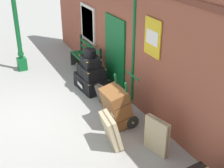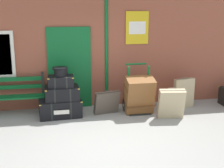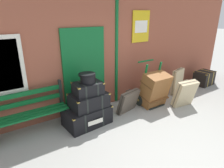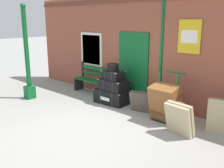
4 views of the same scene
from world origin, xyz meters
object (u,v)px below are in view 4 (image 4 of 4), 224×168
at_px(round_hatbox, 113,67).
at_px(suitcase_umber, 221,116).
at_px(steamer_trunk_base, 112,96).
at_px(steamer_trunk_middle, 114,85).
at_px(steamer_trunk_top, 113,75).
at_px(platform_bench, 94,81).
at_px(porters_trolley, 168,109).
at_px(suitcase_olive, 179,119).
at_px(suitcase_brown, 141,102).
at_px(large_brown_trunk, 165,103).
at_px(lamp_post, 28,64).

height_order(round_hatbox, suitcase_umber, round_hatbox).
xyz_separation_m(steamer_trunk_base, suitcase_umber, (3.20, 0.07, 0.18)).
distance_m(steamer_trunk_middle, steamer_trunk_top, 0.29).
xyz_separation_m(platform_bench, steamer_trunk_top, (1.21, -0.36, 0.43)).
distance_m(porters_trolley, suitcase_olive, 0.93).
relative_size(steamer_trunk_middle, suitcase_brown, 1.24).
xyz_separation_m(steamer_trunk_base, round_hatbox, (0.05, -0.03, 0.91)).
xyz_separation_m(steamer_trunk_base, large_brown_trunk, (1.93, -0.18, 0.27)).
bearing_deg(suitcase_umber, large_brown_trunk, -168.79).
xyz_separation_m(steamer_trunk_top, suitcase_brown, (1.09, -0.06, -0.58)).
xyz_separation_m(round_hatbox, suitcase_brown, (1.09, -0.05, -0.83)).
bearing_deg(steamer_trunk_middle, porters_trolley, 0.11).
height_order(steamer_trunk_middle, suitcase_brown, steamer_trunk_middle).
relative_size(steamer_trunk_top, suitcase_brown, 0.94).
relative_size(steamer_trunk_base, suitcase_brown, 1.58).
relative_size(porters_trolley, large_brown_trunk, 1.26).
xyz_separation_m(steamer_trunk_base, steamer_trunk_top, (0.05, -0.01, 0.66)).
bearing_deg(suitcase_brown, suitcase_umber, 3.90).
bearing_deg(suitcase_olive, steamer_trunk_middle, 165.64).
bearing_deg(suitcase_olive, round_hatbox, 165.99).
bearing_deg(platform_bench, steamer_trunk_middle, -16.42).
bearing_deg(suitcase_brown, suitcase_olive, -22.11).
distance_m(steamer_trunk_middle, suitcase_olive, 2.62).
bearing_deg(lamp_post, suitcase_olive, 9.36).
height_order(lamp_post, porters_trolley, lamp_post).
xyz_separation_m(steamer_trunk_top, porters_trolley, (1.89, 0.00, -0.60)).
relative_size(lamp_post, steamer_trunk_top, 4.68).
height_order(steamer_trunk_base, porters_trolley, porters_trolley).
relative_size(steamer_trunk_base, suitcase_umber, 1.30).
xyz_separation_m(lamp_post, platform_bench, (1.11, 1.81, -0.67)).
distance_m(steamer_trunk_base, suitcase_brown, 1.14).
bearing_deg(steamer_trunk_base, round_hatbox, -30.14).
distance_m(platform_bench, large_brown_trunk, 3.14).
height_order(large_brown_trunk, suitcase_umber, large_brown_trunk).
height_order(platform_bench, suitcase_umber, platform_bench).
bearing_deg(suitcase_brown, large_brown_trunk, -7.93).
relative_size(platform_bench, suitcase_umber, 1.97).
bearing_deg(porters_trolley, suitcase_umber, 3.52).
height_order(steamer_trunk_top, suitcase_umber, steamer_trunk_top).
xyz_separation_m(suitcase_umber, suitcase_brown, (-2.06, -0.14, -0.09)).
height_order(round_hatbox, suitcase_olive, round_hatbox).
height_order(lamp_post, steamer_trunk_middle, lamp_post).
distance_m(platform_bench, steamer_trunk_base, 1.23).
bearing_deg(steamer_trunk_top, porters_trolley, 0.10).
bearing_deg(steamer_trunk_top, round_hatbox, -89.94).
height_order(steamer_trunk_top, large_brown_trunk, steamer_trunk_top).
height_order(suitcase_brown, suitcase_olive, suitcase_olive).
bearing_deg(suitcase_olive, porters_trolley, 135.19).
bearing_deg(round_hatbox, suitcase_umber, 1.73).
xyz_separation_m(lamp_post, porters_trolley, (4.20, 1.45, -0.84)).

